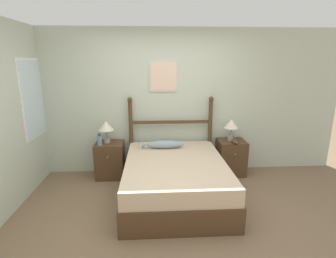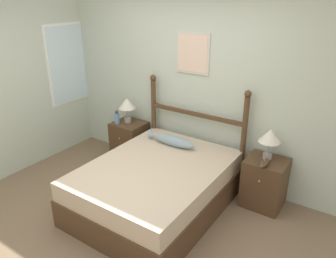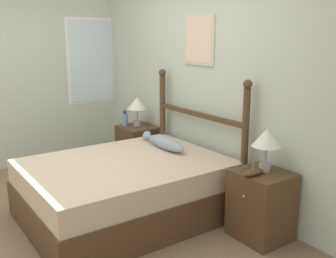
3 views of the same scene
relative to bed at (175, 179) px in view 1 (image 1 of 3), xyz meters
The scene contains 11 objects.
ground_plane 0.74m from the bed, 100.43° to the right, with size 16.00×16.00×0.00m, color #7A6047.
wall_back 1.46m from the bed, 96.60° to the left, with size 6.40×0.08×2.55m.
bed is the anchor object (origin of this frame).
headboard 1.05m from the bed, 90.00° to the left, with size 1.50×0.09×1.39m.
nightstand_left 1.33m from the bed, 143.94° to the left, with size 0.48×0.46×0.62m.
nightstand_right 1.33m from the bed, 36.06° to the left, with size 0.48×0.46×0.62m.
table_lamp_left 1.51m from the bed, 144.17° to the left, with size 0.26×0.26×0.38m.
table_lamp_right 1.48m from the bed, 37.89° to the left, with size 0.26×0.26×0.38m.
bottle 1.45m from the bed, 150.99° to the left, with size 0.08×0.08×0.21m.
model_boat 1.31m from the bed, 30.77° to the left, with size 0.08×0.24×0.19m.
fish_pillow 0.70m from the bed, 104.71° to the left, with size 0.70×0.16×0.13m.
Camera 1 is at (-0.20, -2.91, 2.00)m, focal length 28.00 mm.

